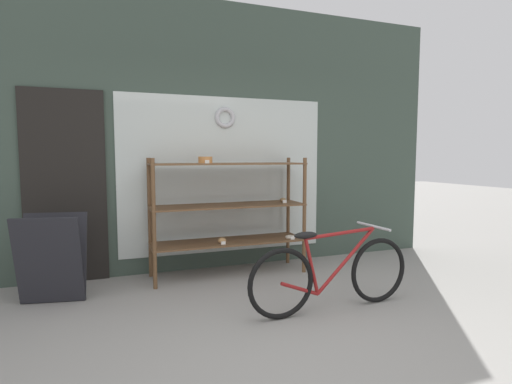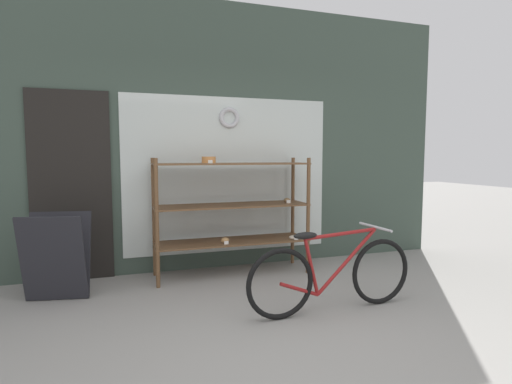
# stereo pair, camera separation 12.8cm
# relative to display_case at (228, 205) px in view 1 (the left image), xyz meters

# --- Properties ---
(ground_plane) EXTENTS (30.00, 30.00, 0.00)m
(ground_plane) POSITION_rel_display_case_xyz_m (-0.14, -2.09, -0.82)
(ground_plane) COLOR gray
(storefront_facade) EXTENTS (6.30, 0.13, 3.24)m
(storefront_facade) POSITION_rel_display_case_xyz_m (-0.18, 0.39, 0.77)
(storefront_facade) COLOR #3D4C42
(storefront_facade) RESTS_ON ground_plane
(display_case) EXTENTS (1.78, 0.50, 1.38)m
(display_case) POSITION_rel_display_case_xyz_m (0.00, 0.00, 0.00)
(display_case) COLOR brown
(display_case) RESTS_ON ground_plane
(bicycle) EXTENTS (1.64, 0.46, 0.75)m
(bicycle) POSITION_rel_display_case_xyz_m (0.56, -1.37, -0.48)
(bicycle) COLOR black
(bicycle) RESTS_ON ground_plane
(sandwich_board) EXTENTS (0.64, 0.48, 0.83)m
(sandwich_board) POSITION_rel_display_case_xyz_m (-1.82, -0.30, -0.39)
(sandwich_board) COLOR #232328
(sandwich_board) RESTS_ON ground_plane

